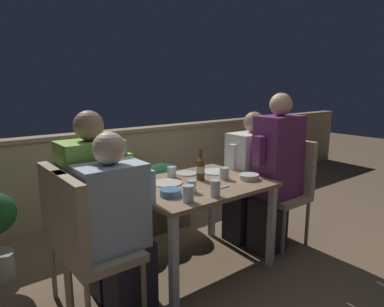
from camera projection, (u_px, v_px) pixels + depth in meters
The scene contains 26 objects.
ground_plane at pixel (197, 266), 2.76m from camera, with size 16.00×16.00×0.00m, color #7A6047.
parapet_wall at pixel (110, 171), 3.87m from camera, with size 9.00×0.18×0.94m.
dining_table at pixel (197, 194), 2.64m from camera, with size 1.04×0.81×0.70m.
planter_hedge at pixel (141, 196), 3.34m from camera, with size 0.93×0.47×0.66m.
chair_left_near at pixel (86, 240), 1.95m from camera, with size 0.41×0.40×0.96m.
person_blue_shirt at pixel (119, 227), 2.06m from camera, with size 0.48×0.26×1.18m.
chair_left_far at pixel (69, 224), 2.16m from camera, with size 0.41×0.40×0.96m.
person_green_blouse at pixel (98, 206), 2.27m from camera, with size 0.48×0.26×1.28m.
chair_right_near at pixel (288, 182), 3.08m from camera, with size 0.41×0.40×0.96m.
person_purple_stripe at pixel (275, 173), 2.94m from camera, with size 0.48×0.26×1.37m.
chair_right_far at pixel (263, 175), 3.31m from camera, with size 0.41×0.40×0.96m.
person_white_polo at pixel (249, 176), 3.19m from camera, with size 0.52×0.26×1.20m.
beer_bottle at pixel (201, 168), 2.68m from camera, with size 0.07×0.07×0.25m.
plate_0 at pixel (167, 183), 2.60m from camera, with size 0.23×0.23×0.01m.
plate_1 at pixel (186, 173), 2.87m from camera, with size 0.18×0.18×0.01m.
plate_2 at pixel (215, 172), 2.93m from camera, with size 0.23×0.23×0.01m.
bowl_0 at pixel (249, 176), 2.71m from camera, with size 0.16×0.16×0.04m.
bowl_1 at pixel (171, 192), 2.31m from camera, with size 0.15×0.15×0.05m.
bowl_2 at pixel (143, 187), 2.43m from camera, with size 0.15×0.15×0.04m.
glass_cup_0 at pixel (215, 188), 2.29m from camera, with size 0.07×0.07×0.11m.
glass_cup_1 at pixel (126, 178), 2.54m from camera, with size 0.07×0.07×0.11m.
glass_cup_2 at pixel (224, 173), 2.72m from camera, with size 0.08×0.08×0.09m.
glass_cup_3 at pixel (192, 186), 2.39m from camera, with size 0.07×0.07×0.09m.
glass_cup_4 at pixel (172, 172), 2.77m from camera, with size 0.07×0.07×0.09m.
glass_cup_5 at pixel (188, 194), 2.19m from camera, with size 0.08×0.08×0.11m.
fork_0 at pixel (220, 188), 2.47m from camera, with size 0.17×0.02×0.01m.
Camera 1 is at (-1.59, -1.96, 1.45)m, focal length 32.00 mm.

